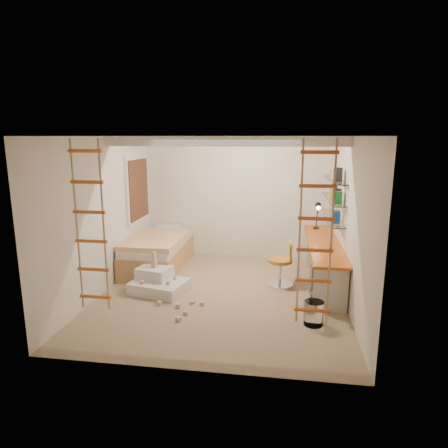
% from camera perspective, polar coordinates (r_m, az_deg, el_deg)
% --- Properties ---
extents(floor, '(4.50, 4.50, 0.00)m').
position_cam_1_polar(floor, '(6.80, -0.38, -10.05)').
color(floor, '#968260').
rests_on(floor, ground).
extents(ceiling_beam, '(4.00, 0.18, 0.16)m').
position_cam_1_polar(ceiling_beam, '(6.59, 0.00, 11.72)').
color(ceiling_beam, white).
rests_on(ceiling_beam, ceiling).
extents(window_frame, '(0.06, 1.15, 1.35)m').
position_cam_1_polar(window_frame, '(8.32, -12.32, 4.88)').
color(window_frame, white).
rests_on(window_frame, wall_left).
extents(window_blind, '(0.02, 1.00, 1.20)m').
position_cam_1_polar(window_blind, '(8.31, -12.07, 4.88)').
color(window_blind, '#4C2D1E').
rests_on(window_blind, window_frame).
extents(rope_ladder_left, '(0.41, 0.04, 2.13)m').
position_cam_1_polar(rope_ladder_left, '(5.15, -18.57, -0.39)').
color(rope_ladder_left, '#C55F21').
rests_on(rope_ladder_left, ceiling).
extents(rope_ladder_right, '(0.41, 0.04, 2.13)m').
position_cam_1_polar(rope_ladder_right, '(4.61, 12.93, -1.50)').
color(rope_ladder_right, '#C95022').
rests_on(rope_ladder_right, ceiling).
extents(waste_bin, '(0.28, 0.28, 0.35)m').
position_cam_1_polar(waste_bin, '(5.87, 12.69, -12.32)').
color(waste_bin, white).
rests_on(waste_bin, floor).
extents(desk, '(0.56, 2.80, 0.75)m').
position_cam_1_polar(desk, '(7.44, 13.90, -5.12)').
color(desk, '#C95817').
rests_on(desk, floor).
extents(shelves, '(0.25, 1.80, 0.71)m').
position_cam_1_polar(shelves, '(7.48, 15.33, 3.51)').
color(shelves, white).
rests_on(shelves, wall_right).
extents(bed, '(1.02, 2.00, 0.69)m').
position_cam_1_polar(bed, '(8.15, -9.38, -3.93)').
color(bed, '#AD7F51').
rests_on(bed, floor).
extents(task_lamp, '(0.14, 0.36, 0.57)m').
position_cam_1_polar(task_lamp, '(8.19, 13.25, 1.79)').
color(task_lamp, black).
rests_on(task_lamp, desk).
extents(swivel_chair, '(0.50, 0.50, 0.81)m').
position_cam_1_polar(swivel_chair, '(7.14, 8.19, -6.51)').
color(swivel_chair, '#B96D23').
rests_on(swivel_chair, floor).
extents(play_platform, '(1.02, 0.87, 0.39)m').
position_cam_1_polar(play_platform, '(6.99, -9.41, -8.24)').
color(play_platform, silver).
rests_on(play_platform, floor).
extents(toy_blocks, '(1.14, 1.25, 0.66)m').
position_cam_1_polar(toy_blocks, '(6.58, -7.82, -8.90)').
color(toy_blocks, '#CCB284').
rests_on(toy_blocks, floor).
extents(books, '(0.14, 0.70, 0.92)m').
position_cam_1_polar(books, '(7.46, 15.40, 4.74)').
color(books, '#194CA5').
rests_on(books, shelves).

